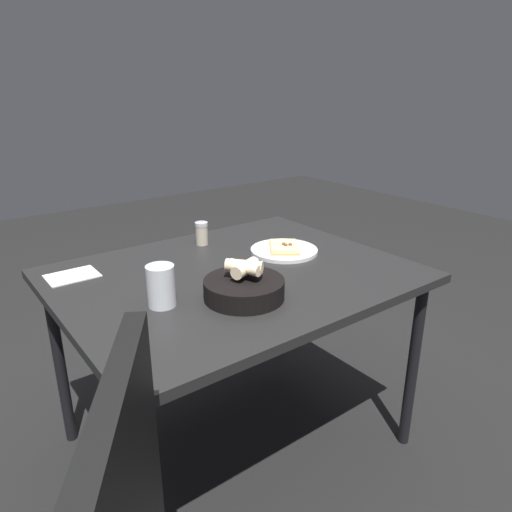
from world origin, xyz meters
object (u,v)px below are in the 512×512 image
Objects in this scene: pepper_shaker at (202,235)px; dining_table at (234,288)px; bread_basket at (244,287)px; beer_glass at (161,288)px; pizza_plate at (284,250)px.

dining_table is at bearing 78.43° from pepper_shaker.
dining_table is 0.34m from pepper_shaker.
beer_glass reaches higher than bread_basket.
beer_glass is at bearing -25.06° from bread_basket.
dining_table is at bearing -116.47° from bread_basket.
beer_glass reaches higher than pizza_plate.
bread_basket reaches higher than pizza_plate.
pizza_plate is at bearing 126.58° from pepper_shaker.
pizza_plate is at bearing -169.59° from dining_table.
beer_glass is (0.22, -0.10, 0.02)m from bread_basket.
pepper_shaker is at bearing -53.42° from pizza_plate.
dining_table is 0.34m from beer_glass.
pizza_plate reaches higher than dining_table.
beer_glass reaches higher than pepper_shaker.
pizza_plate is (-0.26, -0.05, 0.07)m from dining_table.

